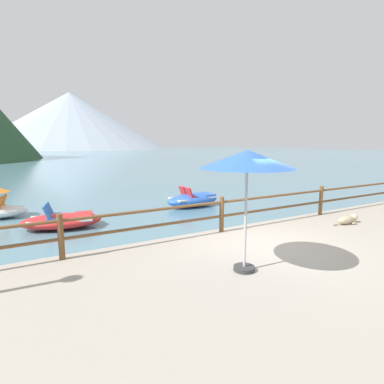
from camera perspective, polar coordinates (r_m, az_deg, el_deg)
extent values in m
plane|color=slate|center=(45.29, -23.70, 5.03)|extent=(200.00, 200.00, 0.00)
cube|color=#A39989|center=(5.95, 27.67, -17.52)|extent=(28.00, 8.00, 0.40)
cylinder|color=brown|center=(6.82, -23.22, -7.68)|extent=(0.12, 0.12, 0.95)
cylinder|color=brown|center=(8.20, 5.54, -4.16)|extent=(0.12, 0.12, 0.95)
cylinder|color=brown|center=(10.92, 22.86, -1.46)|extent=(0.12, 0.12, 0.95)
cylinder|color=brown|center=(8.13, 5.58, -1.88)|extent=(23.80, 0.07, 0.07)
cylinder|color=brown|center=(8.21, 5.53, -4.49)|extent=(23.80, 0.07, 0.07)
cylinder|color=#B2B2B7|center=(5.68, 9.94, -4.89)|extent=(0.05, 0.05, 2.00)
cone|color=blue|center=(5.52, 10.26, 6.05)|extent=(1.70, 1.70, 0.32)
cylinder|color=#333333|center=(5.99, 9.68, -13.83)|extent=(0.40, 0.40, 0.08)
ellipsoid|color=tan|center=(10.05, 26.74, -4.69)|extent=(0.64, 0.26, 0.24)
sphere|color=tan|center=(10.36, 27.94, -4.16)|extent=(0.20, 0.20, 0.20)
ellipsoid|color=tan|center=(10.45, 28.25, -4.18)|extent=(0.12, 0.08, 0.08)
cylinder|color=tan|center=(9.75, 25.13, -5.46)|extent=(0.22, 0.04, 0.04)
ellipsoid|color=tan|center=(10.12, 27.97, -5.16)|extent=(0.20, 0.07, 0.07)
ellipsoid|color=tan|center=(10.29, 26.47, -4.82)|extent=(0.20, 0.07, 0.07)
cube|color=orange|center=(13.49, -31.68, -1.38)|extent=(0.29, 0.43, 0.43)
cube|color=orange|center=(13.05, -32.16, -1.74)|extent=(0.29, 0.43, 0.43)
ellipsoid|color=red|center=(10.87, -23.12, -5.00)|extent=(2.72, 1.78, 0.47)
cube|color=silver|center=(10.85, -23.15, -4.58)|extent=(2.13, 1.44, 0.06)
cube|color=blue|center=(10.61, -24.33, -4.57)|extent=(0.48, 0.48, 0.08)
cube|color=blue|center=(10.59, -25.37, -3.45)|extent=(0.29, 0.44, 0.43)
cube|color=blue|center=(11.10, -24.00, -3.96)|extent=(0.48, 0.48, 0.08)
cube|color=blue|center=(11.08, -25.00, -2.89)|extent=(0.29, 0.44, 0.43)
cube|color=red|center=(10.78, -19.53, -4.12)|extent=(0.73, 0.99, 0.12)
ellipsoid|color=blue|center=(13.35, 0.16, -1.45)|extent=(2.56, 1.40, 0.57)
cube|color=silver|center=(13.33, 0.16, -1.03)|extent=(2.00, 1.14, 0.06)
cube|color=red|center=(13.01, 0.08, -0.97)|extent=(0.43, 0.43, 0.08)
cube|color=red|center=(12.88, -0.58, -0.09)|extent=(0.23, 0.41, 0.43)
cube|color=red|center=(13.42, -1.08, -0.66)|extent=(0.43, 0.43, 0.08)
cube|color=red|center=(13.29, -1.74, 0.20)|extent=(0.23, 0.41, 0.43)
cube|color=blue|center=(13.70, 2.53, -0.50)|extent=(0.60, 0.90, 0.12)
cone|color=#9EADBC|center=(136.59, -21.66, 12.22)|extent=(73.86, 73.86, 22.38)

